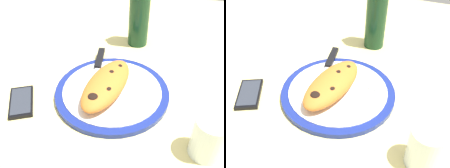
{
  "view_description": "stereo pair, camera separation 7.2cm",
  "coord_description": "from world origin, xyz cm",
  "views": [
    {
      "loc": [
        -53.7,
        -13.57,
        50.18
      ],
      "look_at": [
        0.0,
        0.0,
        3.81
      ],
      "focal_mm": 42.94,
      "sensor_mm": 36.0,
      "label": 1
    },
    {
      "loc": [
        -51.48,
        -20.44,
        50.18
      ],
      "look_at": [
        0.0,
        0.0,
        3.81
      ],
      "focal_mm": 42.94,
      "sensor_mm": 36.0,
      "label": 2
    }
  ],
  "objects": [
    {
      "name": "knife",
      "position": [
        9.55,
        6.74,
        2.3
      ],
      "size": [
        25.15,
        5.45,
        1.2
      ],
      "color": "silver",
      "rests_on": "plate"
    },
    {
      "name": "smartphone",
      "position": [
        -9.39,
        22.68,
        0.56
      ],
      "size": [
        13.17,
        10.63,
        1.16
      ],
      "color": "black",
      "rests_on": "ground_plane"
    },
    {
      "name": "ground_plane",
      "position": [
        0.0,
        0.0,
        -1.5
      ],
      "size": [
        150.0,
        150.0,
        3.0
      ],
      "primitive_type": "cube",
      "color": "#E5D684"
    },
    {
      "name": "calzone",
      "position": [
        -1.03,
        1.29,
        4.32
      ],
      "size": [
        24.06,
        13.28,
        4.95
      ],
      "color": "orange",
      "rests_on": "plate"
    },
    {
      "name": "wine_bottle",
      "position": [
        28.86,
        -2.04,
        11.92
      ],
      "size": [
        6.84,
        6.84,
        28.73
      ],
      "color": "#14381E",
      "rests_on": "ground_plane"
    },
    {
      "name": "fork",
      "position": [
        0.15,
        -8.41,
        2.01
      ],
      "size": [
        17.46,
        3.46,
        0.4
      ],
      "color": "silver",
      "rests_on": "plate"
    },
    {
      "name": "water_glass",
      "position": [
        -13.65,
        -24.61,
        4.39
      ],
      "size": [
        7.21,
        7.21,
        10.03
      ],
      "color": "silver",
      "rests_on": "ground_plane"
    },
    {
      "name": "plate",
      "position": [
        0.0,
        0.0,
        0.87
      ],
      "size": [
        31.38,
        31.38,
        1.81
      ],
      "color": "navy",
      "rests_on": "ground_plane"
    }
  ]
}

